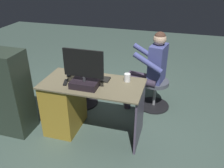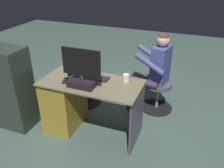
# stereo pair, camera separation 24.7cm
# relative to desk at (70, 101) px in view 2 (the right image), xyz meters

# --- Properties ---
(ground_plane) EXTENTS (10.00, 10.00, 0.00)m
(ground_plane) POSITION_rel_desk_xyz_m (-0.33, -0.37, -0.39)
(ground_plane) COLOR #41544C
(desk) EXTENTS (1.25, 0.62, 0.74)m
(desk) POSITION_rel_desk_xyz_m (0.00, 0.00, 0.00)
(desk) COLOR #685F46
(desk) RESTS_ON ground_plane
(monitor) EXTENTS (0.48, 0.21, 0.46)m
(monitor) POSITION_rel_desk_xyz_m (-0.28, 0.12, 0.51)
(monitor) COLOR black
(monitor) RESTS_ON desk
(keyboard) EXTENTS (0.42, 0.14, 0.02)m
(keyboard) POSITION_rel_desk_xyz_m (-0.30, -0.12, 0.36)
(keyboard) COLOR black
(keyboard) RESTS_ON desk
(computer_mouse) EXTENTS (0.06, 0.10, 0.04)m
(computer_mouse) POSITION_rel_desk_xyz_m (0.03, -0.11, 0.37)
(computer_mouse) COLOR #22262B
(computer_mouse) RESTS_ON desk
(cup) EXTENTS (0.08, 0.08, 0.10)m
(cup) POSITION_rel_desk_xyz_m (-0.73, -0.17, 0.40)
(cup) COLOR white
(cup) RESTS_ON desk
(tv_remote) EXTENTS (0.08, 0.16, 0.02)m
(tv_remote) POSITION_rel_desk_xyz_m (-0.02, 0.09, 0.36)
(tv_remote) COLOR black
(tv_remote) RESTS_ON desk
(office_chair_teddy) EXTENTS (0.51, 0.51, 0.46)m
(office_chair_teddy) POSITION_rel_desk_xyz_m (0.11, -0.64, -0.14)
(office_chair_teddy) COLOR black
(office_chair_teddy) RESTS_ON ground_plane
(teddy_bear) EXTENTS (0.22, 0.23, 0.31)m
(teddy_bear) POSITION_rel_desk_xyz_m (0.11, -0.65, 0.20)
(teddy_bear) COLOR #CEB987
(teddy_bear) RESTS_ON office_chair_teddy
(visitor_chair) EXTENTS (0.48, 0.48, 0.46)m
(visitor_chair) POSITION_rel_desk_xyz_m (-1.02, -0.86, -0.12)
(visitor_chair) COLOR black
(visitor_chair) RESTS_ON ground_plane
(person) EXTENTS (0.60, 0.55, 1.20)m
(person) POSITION_rel_desk_xyz_m (-0.93, -0.84, 0.31)
(person) COLOR #414784
(person) RESTS_ON ground_plane
(equipment_rack) EXTENTS (0.44, 0.36, 1.13)m
(equipment_rack) POSITION_rel_desk_xyz_m (0.70, 0.24, 0.17)
(equipment_rack) COLOR #283329
(equipment_rack) RESTS_ON ground_plane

